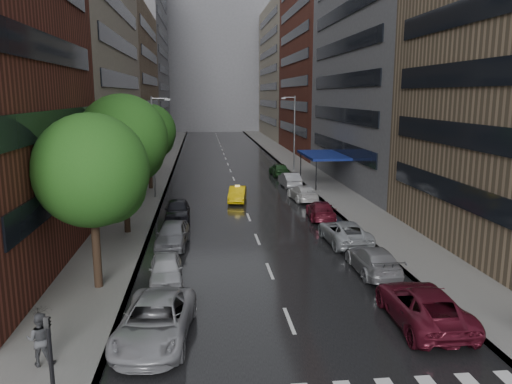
{
  "coord_description": "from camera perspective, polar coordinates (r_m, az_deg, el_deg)",
  "views": [
    {
      "loc": [
        -3.5,
        -15.16,
        9.3
      ],
      "look_at": [
        0.0,
        16.8,
        3.0
      ],
      "focal_mm": 35.0,
      "sensor_mm": 36.0,
      "label": 1
    }
  ],
  "objects": [
    {
      "name": "taxi",
      "position": [
        43.96,
        -2.14,
        -0.25
      ],
      "size": [
        1.99,
        4.21,
        1.33
      ],
      "primitive_type": "imported",
      "rotation": [
        0.0,
        0.0,
        -0.15
      ],
      "color": "#E3B60B",
      "rests_on": "ground"
    },
    {
      "name": "tree_far",
      "position": [
        49.93,
        -12.18,
        6.82
      ],
      "size": [
        5.32,
        5.32,
        8.47
      ],
      "color": "#382619",
      "rests_on": "ground"
    },
    {
      "name": "tree_near",
      "position": [
        24.34,
        -18.29,
        2.32
      ],
      "size": [
        5.34,
        5.34,
        8.51
      ],
      "color": "#382619",
      "rests_on": "ground"
    },
    {
      "name": "parked_cars_right",
      "position": [
        36.1,
        8.22,
        -2.75
      ],
      "size": [
        2.81,
        43.52,
        1.59
      ],
      "color": "#551120",
      "rests_on": "ground"
    },
    {
      "name": "building_far",
      "position": [
        133.37,
        -4.88,
        13.93
      ],
      "size": [
        40.0,
        14.0,
        32.0
      ],
      "primitive_type": "cube",
      "color": "slate",
      "rests_on": "ground"
    },
    {
      "name": "road",
      "position": [
        65.91,
        -3.15,
        2.97
      ],
      "size": [
        14.0,
        140.0,
        0.01
      ],
      "primitive_type": "cube",
      "color": "black",
      "rests_on": "ground"
    },
    {
      "name": "ground",
      "position": [
        18.12,
        6.16,
        -19.85
      ],
      "size": [
        220.0,
        220.0,
        0.0
      ],
      "primitive_type": "plane",
      "color": "gray",
      "rests_on": "ground"
    },
    {
      "name": "ped_black_umbrella",
      "position": [
        19.11,
        -23.5,
        -14.39
      ],
      "size": [
        0.96,
        0.98,
        2.09
      ],
      "color": "#444549",
      "rests_on": "sidewalk_left"
    },
    {
      "name": "traffic_light",
      "position": [
        15.06,
        -22.36,
        -17.82
      ],
      "size": [
        0.18,
        0.15,
        3.45
      ],
      "color": "black",
      "rests_on": "sidewalk_left"
    },
    {
      "name": "buildings_left",
      "position": [
        75.13,
        -15.63,
        15.8
      ],
      "size": [
        8.0,
        108.0,
        38.0
      ],
      "color": "maroon",
      "rests_on": "ground"
    },
    {
      "name": "street_lamp_right",
      "position": [
        61.35,
        4.34,
        6.93
      ],
      "size": [
        1.74,
        0.22,
        9.0
      ],
      "color": "gray",
      "rests_on": "sidewalk_right"
    },
    {
      "name": "parked_cars_left",
      "position": [
        27.36,
        -10.0,
        -7.24
      ],
      "size": [
        3.2,
        24.13,
        1.59
      ],
      "color": "#949398",
      "rests_on": "ground"
    },
    {
      "name": "street_lamp_left",
      "position": [
        45.57,
        -11.58,
        5.31
      ],
      "size": [
        1.74,
        0.22,
        9.0
      ],
      "color": "gray",
      "rests_on": "sidewalk_left"
    },
    {
      "name": "buildings_right",
      "position": [
        74.42,
        8.47,
        15.39
      ],
      "size": [
        8.05,
        109.1,
        36.0
      ],
      "color": "#937A5B",
      "rests_on": "ground"
    },
    {
      "name": "awning",
      "position": [
        52.05,
        7.69,
        4.19
      ],
      "size": [
        4.0,
        8.0,
        3.12
      ],
      "color": "navy",
      "rests_on": "sidewalk_right"
    },
    {
      "name": "sidewalk_left",
      "position": [
        66.04,
        -10.98,
        2.86
      ],
      "size": [
        4.0,
        140.0,
        0.15
      ],
      "primitive_type": "cube",
      "color": "gray",
      "rests_on": "ground"
    },
    {
      "name": "tree_mid",
      "position": [
        33.91,
        -14.96,
        5.84
      ],
      "size": [
        5.88,
        5.88,
        9.38
      ],
      "color": "#382619",
      "rests_on": "ground"
    },
    {
      "name": "sidewalk_right",
      "position": [
        66.98,
        4.57,
        3.14
      ],
      "size": [
        4.0,
        140.0,
        0.15
      ],
      "primitive_type": "cube",
      "color": "gray",
      "rests_on": "ground"
    }
  ]
}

